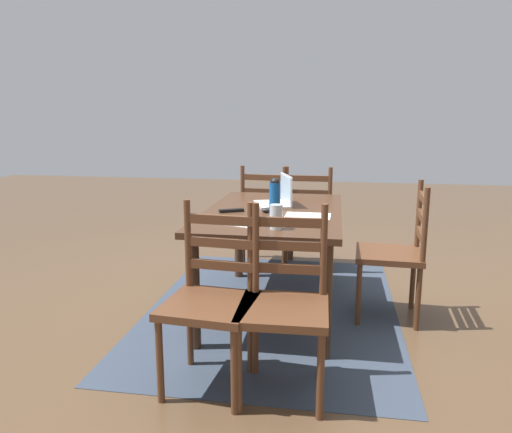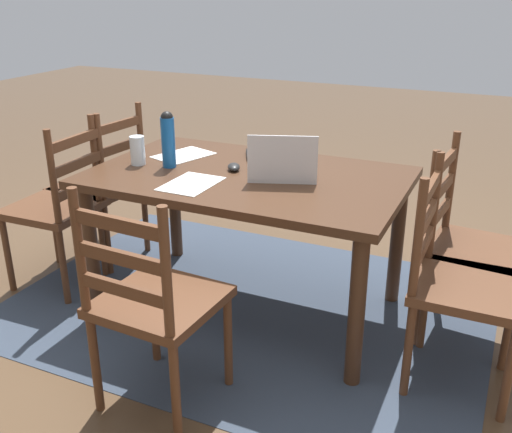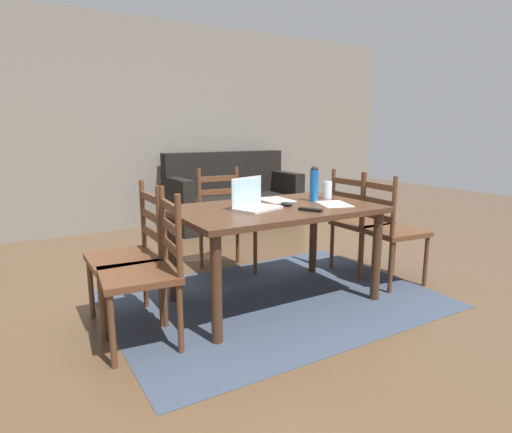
# 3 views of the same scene
# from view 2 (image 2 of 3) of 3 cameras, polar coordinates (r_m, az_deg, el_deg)

# --- Properties ---
(ground_plane) EXTENTS (14.00, 14.00, 0.00)m
(ground_plane) POSITION_cam_2_polar(r_m,az_deg,el_deg) (3.18, -0.76, -8.61)
(ground_plane) COLOR brown
(area_rug) EXTENTS (2.44, 1.77, 0.01)m
(area_rug) POSITION_cam_2_polar(r_m,az_deg,el_deg) (3.18, -0.76, -8.56)
(area_rug) COLOR #333D4C
(area_rug) RESTS_ON ground
(dining_table) EXTENTS (1.51, 0.94, 0.74)m
(dining_table) POSITION_cam_2_polar(r_m,az_deg,el_deg) (2.90, -0.82, 2.41)
(dining_table) COLOR #422819
(dining_table) RESTS_ON ground
(chair_left_far) EXTENTS (0.44, 0.44, 0.95)m
(chair_left_far) POSITION_cam_2_polar(r_m,az_deg,el_deg) (2.56, 19.05, -6.12)
(chair_left_far) COLOR #56331E
(chair_left_far) RESTS_ON ground
(chair_left_near) EXTENTS (0.48, 0.48, 0.95)m
(chair_left_near) POSITION_cam_2_polar(r_m,az_deg,el_deg) (2.90, 19.93, -2.85)
(chair_left_near) COLOR #56331E
(chair_left_near) RESTS_ON ground
(chair_far_head) EXTENTS (0.46, 0.46, 0.95)m
(chair_far_head) POSITION_cam_2_polar(r_m,az_deg,el_deg) (2.32, -9.83, -8.25)
(chair_far_head) COLOR #56331E
(chair_far_head) RESTS_ON ground
(chair_right_near) EXTENTS (0.48, 0.48, 0.95)m
(chair_right_near) POSITION_cam_2_polar(r_m,az_deg,el_deg) (3.65, -14.58, 2.80)
(chair_right_near) COLOR #56331E
(chair_right_near) RESTS_ON ground
(chair_right_far) EXTENTS (0.45, 0.45, 0.95)m
(chair_right_far) POSITION_cam_2_polar(r_m,az_deg,el_deg) (3.39, -18.42, 0.88)
(chair_right_far) COLOR #56331E
(chair_right_far) RESTS_ON ground
(laptop) EXTENTS (0.38, 0.32, 0.23)m
(laptop) POSITION_cam_2_polar(r_m,az_deg,el_deg) (2.78, 2.59, 4.72)
(laptop) COLOR silver
(laptop) RESTS_ON dining_table
(water_bottle) EXTENTS (0.07, 0.07, 0.28)m
(water_bottle) POSITION_cam_2_polar(r_m,az_deg,el_deg) (2.98, -8.47, 7.45)
(water_bottle) COLOR #145199
(water_bottle) RESTS_ON dining_table
(drinking_glass) EXTENTS (0.07, 0.07, 0.15)m
(drinking_glass) POSITION_cam_2_polar(r_m,az_deg,el_deg) (3.06, -11.34, 6.26)
(drinking_glass) COLOR silver
(drinking_glass) RESTS_ON dining_table
(computer_mouse) EXTENTS (0.10, 0.12, 0.03)m
(computer_mouse) POSITION_cam_2_polar(r_m,az_deg,el_deg) (2.93, -2.16, 4.80)
(computer_mouse) COLOR black
(computer_mouse) RESTS_ON dining_table
(tv_remote) EXTENTS (0.12, 0.17, 0.02)m
(tv_remote) POSITION_cam_2_polar(r_m,az_deg,el_deg) (3.16, -0.53, 5.97)
(tv_remote) COLOR black
(tv_remote) RESTS_ON dining_table
(paper_stack_left) EXTENTS (0.22, 0.30, 0.00)m
(paper_stack_left) POSITION_cam_2_polar(r_m,az_deg,el_deg) (2.74, -6.27, 3.15)
(paper_stack_left) COLOR white
(paper_stack_left) RESTS_ON dining_table
(paper_stack_right) EXTENTS (0.29, 0.35, 0.00)m
(paper_stack_right) POSITION_cam_2_polar(r_m,az_deg,el_deg) (3.20, -6.99, 5.88)
(paper_stack_right) COLOR white
(paper_stack_right) RESTS_ON dining_table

